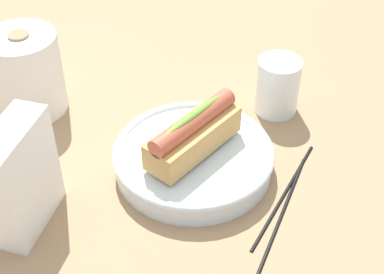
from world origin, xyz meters
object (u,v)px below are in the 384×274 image
Objects in this scene: hotdog_front at (192,133)px; chopstick_far at (283,211)px; paper_towel_roll at (27,73)px; napkin_box at (21,178)px; serving_bowl at (192,157)px; chopstick_near at (284,194)px; water_glass at (277,89)px.

hotdog_front reaches higher than chopstick_far.
paper_towel_roll is 0.44m from chopstick_far.
chopstick_far is (-0.01, -0.15, -0.06)m from hotdog_front.
napkin_box is 0.33m from chopstick_far.
serving_bowl is 1.02× the size of chopstick_far.
hotdog_front is at bearing -48.92° from napkin_box.
hotdog_front is 0.71× the size of chopstick_far.
chopstick_near is at bearing -85.37° from paper_towel_roll.
chopstick_far is (-0.20, -0.11, -0.04)m from water_glass.
chopstick_far is at bearing -161.71° from chopstick_near.
napkin_box reaches higher than chopstick_far.
hotdog_front is at bearing 94.94° from chopstick_near.
water_glass reaches higher than chopstick_far.
chopstick_far is at bearing -89.41° from paper_towel_roll.
chopstick_near is (0.02, -0.13, -0.02)m from serving_bowl.
hotdog_front is at bearing 76.94° from chopstick_far.
napkin_box reaches higher than water_glass.
hotdog_front is 0.29m from paper_towel_roll.
paper_towel_roll is at bearing 91.12° from chopstick_near.
napkin_box is (-0.19, 0.12, 0.01)m from hotdog_front.
chopstick_near is at bearing 12.65° from chopstick_far.
napkin_box is (-0.18, -0.17, 0.01)m from paper_towel_roll.
hotdog_front is at bearing 167.67° from water_glass.
napkin_box is 0.68× the size of chopstick_far.
serving_bowl is 0.24m from napkin_box.
water_glass is 0.41× the size of chopstick_near.
chopstick_near is (0.02, -0.13, -0.06)m from hotdog_front.
paper_towel_roll is (-0.20, 0.33, 0.03)m from water_glass.
serving_bowl is at bearing 75.07° from hotdog_front.
paper_towel_roll reaches higher than water_glass.
paper_towel_roll is (-0.01, 0.29, 0.05)m from serving_bowl.
water_glass reaches higher than chopstick_near.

